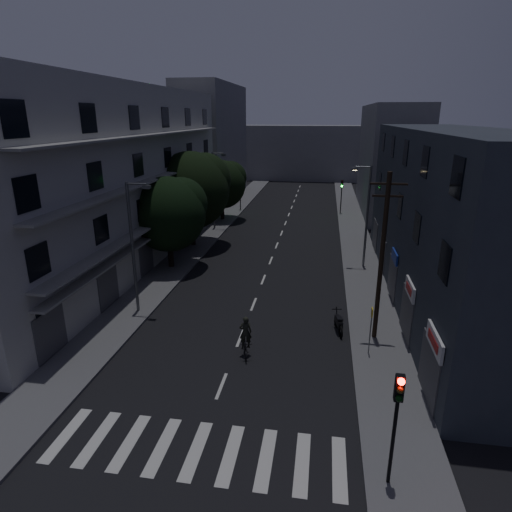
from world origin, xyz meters
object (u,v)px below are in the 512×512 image
(traffic_signal_near, at_px, (397,408))
(cyclist, at_px, (246,342))
(motorcycle, at_px, (339,324))
(utility_pole, at_px, (382,255))
(bus_stop_sign, at_px, (371,323))

(traffic_signal_near, xyz_separation_m, cyclist, (-6.15, 7.31, -2.36))
(motorcycle, relative_size, cyclist, 0.90)
(traffic_signal_near, xyz_separation_m, utility_pole, (0.54, 10.07, 1.77))
(motorcycle, height_order, cyclist, cyclist)
(cyclist, bearing_deg, bus_stop_sign, -4.59)
(traffic_signal_near, distance_m, bus_stop_sign, 8.33)
(traffic_signal_near, relative_size, motorcycle, 2.08)
(utility_pole, xyz_separation_m, motorcycle, (-1.93, 0.54, -4.36))
(traffic_signal_near, xyz_separation_m, motorcycle, (-1.39, 10.61, -2.60))
(traffic_signal_near, relative_size, bus_stop_sign, 1.62)
(traffic_signal_near, bearing_deg, utility_pole, 86.91)
(traffic_signal_near, relative_size, utility_pole, 0.46)
(utility_pole, bearing_deg, cyclist, -157.53)
(bus_stop_sign, distance_m, cyclist, 6.40)
(bus_stop_sign, xyz_separation_m, motorcycle, (-1.47, 2.37, -1.39))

